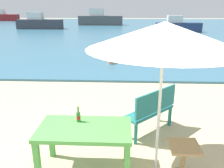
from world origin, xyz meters
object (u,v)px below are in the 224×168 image
object	(u,v)px
boat_barge	(39,23)
boat_cargo_ship	(2,17)
patio_umbrella	(164,36)
bench_teal_center	(152,109)
swimmer_person	(111,60)
boat_tanker	(178,26)
picnic_table_green	(85,134)
side_table_wood	(183,156)
boat_fishing_trawler	(100,19)
beer_bottle_amber	(78,116)

from	to	relation	value
boat_barge	boat_cargo_ship	world-z (taller)	boat_cargo_ship
patio_umbrella	bench_teal_center	bearing A→B (deg)	87.06
swimmer_person	boat_tanker	distance (m)	16.26
picnic_table_green	swimmer_person	size ratio (longest dim) A/B	3.41
side_table_wood	boat_fishing_trawler	world-z (taller)	boat_fishing_trawler
picnic_table_green	boat_cargo_ship	bearing A→B (deg)	118.16
beer_bottle_amber	boat_fishing_trawler	bearing A→B (deg)	94.87
picnic_table_green	boat_cargo_ship	distance (m)	49.53
side_table_wood	boat_cargo_ship	xyz separation A→B (m)	(-24.87, 43.74, 0.52)
beer_bottle_amber	side_table_wood	size ratio (longest dim) A/B	0.49
beer_bottle_amber	boat_cargo_ship	size ratio (longest dim) A/B	0.04
boat_cargo_ship	boat_fishing_trawler	bearing A→B (deg)	-28.66
beer_bottle_amber	boat_barge	size ratio (longest dim) A/B	0.05
bench_teal_center	boat_barge	xyz separation A→B (m)	(-10.72, 24.16, 0.24)
side_table_wood	bench_teal_center	xyz separation A→B (m)	(-0.33, 1.30, 0.19)
bench_teal_center	swimmer_person	xyz separation A→B (m)	(-1.13, 5.94, -0.30)
bench_teal_center	boat_barge	size ratio (longest dim) A/B	0.21
picnic_table_green	boat_barge	world-z (taller)	boat_barge
picnic_table_green	bench_teal_center	xyz separation A→B (m)	(1.16, 1.23, -0.11)
boat_barge	picnic_table_green	bearing A→B (deg)	-69.37
boat_fishing_trawler	boat_tanker	distance (m)	13.74
patio_umbrella	side_table_wood	size ratio (longest dim) A/B	4.26
beer_bottle_amber	patio_umbrella	xyz separation A→B (m)	(1.23, -0.13, 1.26)
swimmer_person	boat_cargo_ship	size ratio (longest dim) A/B	0.07
boat_cargo_ship	swimmer_person	bearing A→B (deg)	-57.32
bench_teal_center	boat_tanker	distance (m)	21.57
bench_teal_center	boat_fishing_trawler	size ratio (longest dim) A/B	0.17
side_table_wood	boat_fishing_trawler	bearing A→B (deg)	97.63
boat_barge	bench_teal_center	bearing A→B (deg)	-66.08
picnic_table_green	boat_cargo_ship	size ratio (longest dim) A/B	0.23
swimmer_person	boat_cargo_ship	xyz separation A→B (m)	(-23.41, 36.50, 0.64)
boat_fishing_trawler	side_table_wood	bearing A→B (deg)	-82.37
swimmer_person	boat_barge	world-z (taller)	boat_barge
side_table_wood	bench_teal_center	world-z (taller)	bench_teal_center
boat_fishing_trawler	boat_barge	bearing A→B (deg)	-133.38
swimmer_person	boat_barge	bearing A→B (deg)	117.75
bench_teal_center	boat_tanker	xyz separation A→B (m)	(5.09, 20.96, 0.14)
patio_umbrella	boat_barge	bearing A→B (deg)	112.81
boat_fishing_trawler	boat_tanker	world-z (taller)	boat_fishing_trawler
side_table_wood	boat_tanker	distance (m)	22.76
bench_teal_center	swimmer_person	size ratio (longest dim) A/B	2.69
beer_bottle_amber	boat_barge	bearing A→B (deg)	110.52
boat_cargo_ship	boat_fishing_trawler	distance (m)	23.37
beer_bottle_amber	boat_cargo_ship	distance (m)	49.31
swimmer_person	bench_teal_center	bearing A→B (deg)	-79.22
boat_barge	boat_cargo_ship	distance (m)	22.92
swimmer_person	boat_fishing_trawler	xyz separation A→B (m)	(-2.90, 25.29, 0.69)
beer_bottle_amber	boat_tanker	size ratio (longest dim) A/B	0.06
picnic_table_green	bench_teal_center	distance (m)	1.69
boat_barge	beer_bottle_amber	bearing A→B (deg)	-69.48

